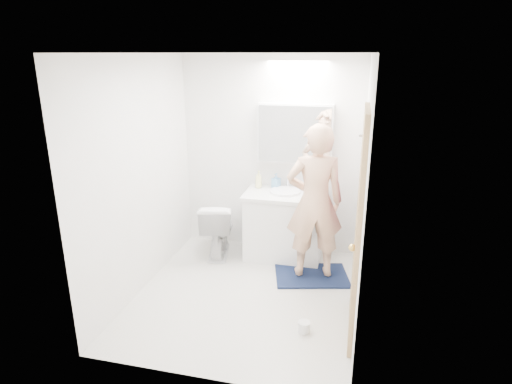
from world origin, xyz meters
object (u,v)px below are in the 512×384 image
(vanity_cabinet, at_px, (284,227))
(soap_bottle_a, at_px, (259,179))
(medicine_cabinet, at_px, (295,134))
(toilet, at_px, (218,228))
(toothbrush_cup, at_px, (306,187))
(person, at_px, (315,202))
(soap_bottle_b, at_px, (276,181))
(toilet_paper_roll, at_px, (304,327))

(vanity_cabinet, distance_m, soap_bottle_a, 0.66)
(medicine_cabinet, xyz_separation_m, toilet, (-0.88, -0.33, -1.15))
(medicine_cabinet, xyz_separation_m, toothbrush_cup, (0.16, -0.05, -0.63))
(person, bearing_deg, medicine_cabinet, -76.79)
(vanity_cabinet, height_order, soap_bottle_a, soap_bottle_a)
(soap_bottle_b, height_order, toilet_paper_roll, soap_bottle_b)
(soap_bottle_b, distance_m, toothbrush_cup, 0.38)
(toothbrush_cup, bearing_deg, person, -74.63)
(vanity_cabinet, xyz_separation_m, toothbrush_cup, (0.23, 0.16, 0.48))
(toilet, xyz_separation_m, soap_bottle_b, (0.67, 0.30, 0.57))
(vanity_cabinet, height_order, soap_bottle_b, soap_bottle_b)
(toothbrush_cup, height_order, toilet_paper_roll, toothbrush_cup)
(soap_bottle_b, xyz_separation_m, toilet_paper_roll, (0.58, -1.63, -0.86))
(person, bearing_deg, soap_bottle_b, -62.38)
(medicine_cabinet, distance_m, person, 0.94)
(medicine_cabinet, distance_m, toilet, 1.49)
(soap_bottle_a, height_order, soap_bottle_b, soap_bottle_a)
(toothbrush_cup, distance_m, toilet_paper_roll, 1.82)
(toilet, distance_m, soap_bottle_b, 0.93)
(soap_bottle_a, bearing_deg, vanity_cabinet, -22.99)
(medicine_cabinet, height_order, soap_bottle_b, medicine_cabinet)
(person, distance_m, soap_bottle_b, 0.81)
(toothbrush_cup, bearing_deg, medicine_cabinet, 162.98)
(person, height_order, toothbrush_cup, person)
(soap_bottle_b, bearing_deg, toilet, -156.21)
(vanity_cabinet, distance_m, toothbrush_cup, 0.56)
(medicine_cabinet, bearing_deg, person, -63.02)
(medicine_cabinet, xyz_separation_m, soap_bottle_a, (-0.43, -0.06, -0.57))
(person, xyz_separation_m, toilet_paper_roll, (0.05, -1.02, -0.84))
(person, relative_size, toothbrush_cup, 16.53)
(person, bearing_deg, toothbrush_cup, -88.40)
(person, distance_m, soap_bottle_a, 0.95)
(vanity_cabinet, distance_m, person, 0.77)
(soap_bottle_b, distance_m, toilet_paper_roll, 1.94)
(medicine_cabinet, xyz_separation_m, person, (0.33, -0.64, -0.61))
(vanity_cabinet, bearing_deg, person, -47.24)
(medicine_cabinet, relative_size, toilet_paper_roll, 8.00)
(person, distance_m, toothbrush_cup, 0.61)
(toilet, height_order, person, person)
(person, bearing_deg, soap_bottle_a, -51.43)
(medicine_cabinet, height_order, person, medicine_cabinet)
(soap_bottle_b, bearing_deg, medicine_cabinet, 8.07)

